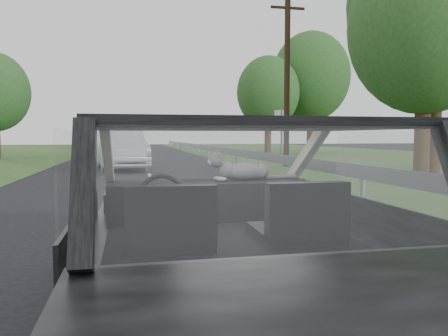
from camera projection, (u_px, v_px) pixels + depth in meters
name	position (u px, v px, depth m)	size (l,w,h in m)	color
subject_car	(227.00, 232.00, 2.89)	(1.80, 4.00, 1.45)	black
dashboard	(210.00, 200.00, 3.49)	(1.58, 0.45, 0.30)	black
driver_seat	(170.00, 220.00, 2.51)	(0.50, 0.72, 0.42)	black
passenger_seat	(300.00, 214.00, 2.68)	(0.50, 0.72, 0.42)	black
steering_wheel	(162.00, 198.00, 3.11)	(0.36, 0.36, 0.04)	black
cat	(245.00, 170.00, 3.56)	(0.55, 0.17, 0.25)	gray
guardrail	(293.00, 161.00, 13.55)	(0.05, 90.00, 0.32)	gray
other_car	(121.00, 149.00, 17.85)	(1.97, 4.98, 1.64)	silver
highway_sign	(282.00, 136.00, 21.43)	(0.11, 1.07, 2.68)	#1D5B27
utility_pole	(287.00, 79.00, 19.12)	(0.25, 0.25, 7.67)	#452F1C
tree_0	(425.00, 61.00, 14.63)	(5.10, 5.10, 7.72)	#1B4E1C
tree_1	(436.00, 41.00, 15.41)	(6.21, 6.21, 9.40)	#1B4E1C
tree_2	(268.00, 107.00, 32.82)	(4.72, 4.72, 7.14)	#1B4E1C
tree_3	(311.00, 94.00, 35.40)	(6.26, 6.26, 9.49)	#1B4E1C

